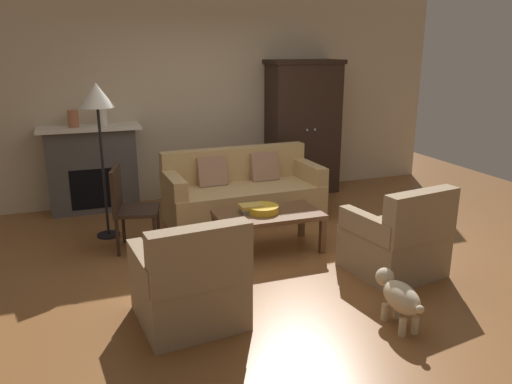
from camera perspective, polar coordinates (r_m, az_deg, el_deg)
name	(u,v)px	position (r m, az deg, el deg)	size (l,w,h in m)	color
ground_plane	(268,261)	(5.13, 1.33, -7.81)	(9.60, 9.60, 0.00)	brown
back_wall	(203,98)	(7.16, -6.11, 10.61)	(7.20, 0.10, 2.80)	beige
fireplace	(93,169)	(6.84, -18.09, 2.56)	(1.26, 0.48, 1.12)	#4C4947
armoire	(303,127)	(7.37, 5.34, 7.35)	(1.06, 0.57, 1.92)	black
couch	(243,194)	(6.25, -1.55, -0.26)	(1.95, 0.92, 0.86)	tan
coffee_table	(268,217)	(5.26, 1.41, -2.92)	(1.10, 0.60, 0.42)	brown
fruit_bowl	(263,209)	(5.24, 0.79, -1.95)	(0.34, 0.34, 0.07)	gold
book_stack	(252,208)	(5.25, -0.50, -1.85)	(0.26, 0.19, 0.08)	gray
mantel_vase_terracotta	(73,119)	(6.70, -20.12, 7.85)	(0.13, 0.13, 0.21)	#A86042
mantel_vase_cream	(103,114)	(6.71, -17.05, 8.44)	(0.10, 0.10, 0.29)	beige
armchair_near_left	(190,285)	(3.97, -7.48, -10.51)	(0.85, 0.84, 0.88)	#997F60
armchair_near_right	(397,242)	(4.93, 15.76, -5.50)	(0.88, 0.88, 0.88)	#997F60
side_chair_wooden	(128,203)	(5.41, -14.36, -1.25)	(0.53, 0.53, 0.90)	black
floor_lamp	(97,105)	(5.67, -17.62, 9.46)	(0.36, 0.36, 1.73)	black
dog	(399,296)	(4.08, 15.97, -11.31)	(0.21, 0.57, 0.39)	beige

